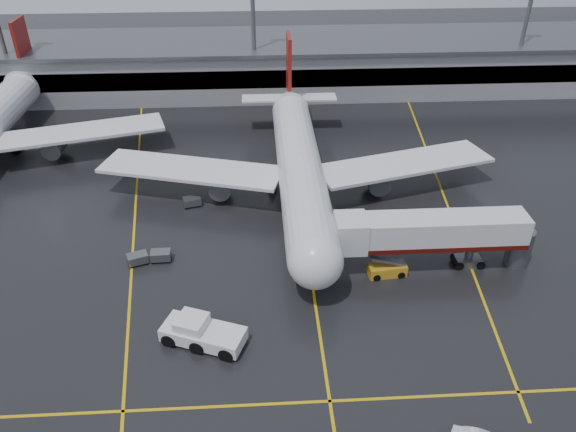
{
  "coord_description": "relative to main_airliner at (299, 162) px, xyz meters",
  "views": [
    {
      "loc": [
        -4.8,
        -49.43,
        34.41
      ],
      "look_at": [
        -2.0,
        -2.0,
        4.0
      ],
      "focal_mm": 34.43,
      "sensor_mm": 36.0,
      "label": 1
    }
  ],
  "objects": [
    {
      "name": "ground",
      "position": [
        0.0,
        -9.7,
        -4.21
      ],
      "size": [
        220.0,
        220.0,
        0.0
      ],
      "primitive_type": "plane",
      "color": "black",
      "rests_on": "ground"
    },
    {
      "name": "apron_line_centre",
      "position": [
        0.0,
        -9.7,
        -4.2
      ],
      "size": [
        0.25,
        90.0,
        0.02
      ],
      "primitive_type": "cube",
      "color": "gold",
      "rests_on": "ground"
    },
    {
      "name": "apron_line_stop",
      "position": [
        0.0,
        -31.7,
        -4.2
      ],
      "size": [
        60.0,
        0.25,
        0.02
      ],
      "primitive_type": "cube",
      "color": "gold",
      "rests_on": "ground"
    },
    {
      "name": "apron_line_left",
      "position": [
        -20.0,
        0.3,
        -4.2
      ],
      "size": [
        9.99,
        69.35,
        0.02
      ],
      "primitive_type": "cube",
      "rotation": [
        0.0,
        0.0,
        0.14
      ],
      "color": "gold",
      "rests_on": "ground"
    },
    {
      "name": "apron_line_right",
      "position": [
        18.0,
        0.3,
        -4.2
      ],
      "size": [
        7.57,
        69.64,
        0.02
      ],
      "primitive_type": "cube",
      "rotation": [
        0.0,
        0.0,
        -0.1
      ],
      "color": "gold",
      "rests_on": "ground"
    },
    {
      "name": "terminal",
      "position": [
        0.0,
        38.23,
        0.11
      ],
      "size": [
        122.0,
        19.0,
        8.6
      ],
      "color": "gray",
      "rests_on": "ground"
    },
    {
      "name": "light_mast_mid",
      "position": [
        -5.0,
        32.3,
        10.27
      ],
      "size": [
        3.0,
        1.2,
        25.45
      ],
      "color": "#595B60",
      "rests_on": "ground"
    },
    {
      "name": "light_mast_right",
      "position": [
        40.0,
        32.3,
        10.27
      ],
      "size": [
        3.0,
        1.2,
        25.45
      ],
      "color": "#595B60",
      "rests_on": "ground"
    },
    {
      "name": "main_airliner",
      "position": [
        0.0,
        0.0,
        0.0
      ],
      "size": [
        48.8,
        45.6,
        14.1
      ],
      "color": "silver",
      "rests_on": "ground"
    },
    {
      "name": "jet_bridge",
      "position": [
        11.87,
        -15.7,
        -0.28
      ],
      "size": [
        19.9,
        3.4,
        6.05
      ],
      "color": "silver",
      "rests_on": "ground"
    },
    {
      "name": "pushback_tractor",
      "position": [
        -10.13,
        -24.86,
        -3.21
      ],
      "size": [
        7.57,
        5.17,
        2.51
      ],
      "color": "silver",
      "rests_on": "ground"
    },
    {
      "name": "belt_loader",
      "position": [
        7.5,
        -16.77,
        -3.63
      ],
      "size": [
        3.89,
        2.11,
        2.37
      ],
      "color": "#C68B1A",
      "rests_on": "ground"
    },
    {
      "name": "baggage_cart_a",
      "position": [
        -15.12,
        -13.13,
        -3.58
      ],
      "size": [
        2.05,
        1.37,
        1.12
      ],
      "color": "#595B60",
      "rests_on": "ground"
    },
    {
      "name": "baggage_cart_b",
      "position": [
        -17.39,
        -13.5,
        -3.58
      ],
      "size": [
        2.32,
        1.91,
        1.12
      ],
      "color": "#595B60",
      "rests_on": "ground"
    },
    {
      "name": "baggage_cart_c",
      "position": [
        -12.87,
        -2.51,
        -3.58
      ],
      "size": [
        2.27,
        1.78,
        1.12
      ],
      "color": "#595B60",
      "rests_on": "ground"
    }
  ]
}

